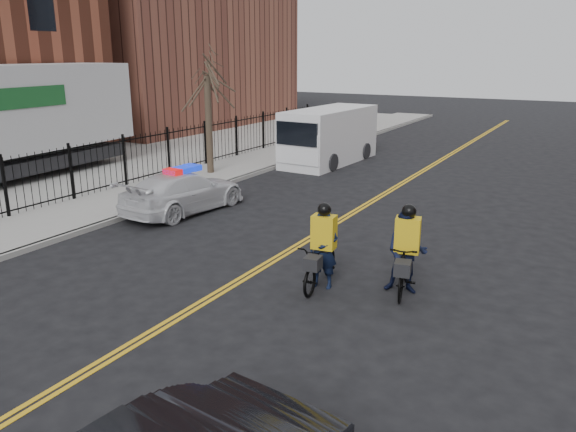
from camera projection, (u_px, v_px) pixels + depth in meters
The scene contains 13 objects.
ground at pixel (212, 297), 12.02m from camera, with size 120.00×120.00×0.00m, color black.
center_line_left at pixel (355, 210), 18.74m from camera, with size 0.10×60.00×0.01m, color gold.
center_line_right at pixel (360, 210), 18.66m from camera, with size 0.10×60.00×0.01m, color gold.
sidewalk at pixel (182, 183), 22.24m from camera, with size 3.00×60.00×0.15m, color #989590.
curb at pixel (213, 188), 21.53m from camera, with size 0.20×60.00×0.15m, color #989590.
iron_fence at pixel (152, 157), 22.69m from camera, with size 0.12×28.00×2.00m, color black, non-canonical shape.
lot_pad at pixel (14, 161), 27.24m from camera, with size 18.00×60.00×0.02m, color #989590.
warehouse_far at pixel (155, 25), 41.02m from camera, with size 14.00×18.00×14.00m, color brown.
street_tree at pixel (208, 91), 22.99m from camera, with size 3.20×3.20×4.80m.
police_cruiser at pixel (184, 192), 18.36m from camera, with size 2.25×4.74×1.49m.
cargo_van at pixel (328, 137), 26.44m from camera, with size 2.55×6.18×2.55m.
cyclist_near at pixel (323, 258), 12.40m from camera, with size 0.93×2.05×1.94m.
cyclist_far at pixel (406, 259), 12.06m from camera, with size 1.02×2.04×1.99m.
Camera 1 is at (6.89, -8.80, 5.03)m, focal length 35.00 mm.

